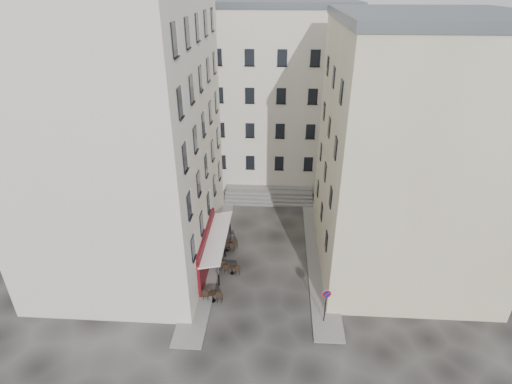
# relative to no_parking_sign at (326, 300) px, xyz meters

# --- Properties ---
(ground) EXTENTS (90.00, 90.00, 0.00)m
(ground) POSITION_rel_no_parking_sign_xyz_m (-4.26, 4.21, -1.95)
(ground) COLOR black
(ground) RESTS_ON ground
(sidewalk_left) EXTENTS (2.00, 22.00, 0.12)m
(sidewalk_left) POSITION_rel_no_parking_sign_xyz_m (-8.76, 8.21, -1.89)
(sidewalk_left) COLOR slate
(sidewalk_left) RESTS_ON ground
(sidewalk_right) EXTENTS (2.00, 18.00, 0.12)m
(sidewalk_right) POSITION_rel_no_parking_sign_xyz_m (0.24, 7.21, -1.89)
(sidewalk_right) COLOR slate
(sidewalk_right) RESTS_ON ground
(building_left) EXTENTS (12.20, 16.20, 20.60)m
(building_left) POSITION_rel_no_parking_sign_xyz_m (-14.76, 7.21, 8.36)
(building_left) COLOR beige
(building_left) RESTS_ON ground
(building_right) EXTENTS (12.20, 14.20, 18.60)m
(building_right) POSITION_rel_no_parking_sign_xyz_m (6.24, 7.71, 7.36)
(building_right) COLOR tan
(building_right) RESTS_ON ground
(building_back) EXTENTS (18.20, 10.20, 18.60)m
(building_back) POSITION_rel_no_parking_sign_xyz_m (-5.26, 23.21, 7.36)
(building_back) COLOR beige
(building_back) RESTS_ON ground
(cafe_storefront) EXTENTS (1.74, 7.30, 3.50)m
(cafe_storefront) POSITION_rel_no_parking_sign_xyz_m (-8.58, 5.21, -0.07)
(cafe_storefront) COLOR #42090D
(cafe_storefront) RESTS_ON ground
(stone_steps) EXTENTS (9.00, 3.15, 0.80)m
(stone_steps) POSITION_rel_no_parking_sign_xyz_m (-4.26, 16.79, -1.55)
(stone_steps) COLOR slate
(stone_steps) RESTS_ON ground
(bollard_near) EXTENTS (0.12, 0.12, 0.98)m
(bollard_near) POSITION_rel_no_parking_sign_xyz_m (-7.51, 3.21, -1.43)
(bollard_near) COLOR black
(bollard_near) RESTS_ON ground
(bollard_mid) EXTENTS (0.12, 0.12, 0.98)m
(bollard_mid) POSITION_rel_no_parking_sign_xyz_m (-7.51, 6.71, -1.43)
(bollard_mid) COLOR black
(bollard_mid) RESTS_ON ground
(bollard_far) EXTENTS (0.12, 0.12, 0.98)m
(bollard_far) POSITION_rel_no_parking_sign_xyz_m (-7.51, 10.21, -1.43)
(bollard_far) COLOR black
(bollard_far) RESTS_ON ground
(no_parking_sign) EXTENTS (0.62, 0.17, 2.76)m
(no_parking_sign) POSITION_rel_no_parking_sign_xyz_m (0.00, 0.00, 0.00)
(no_parking_sign) COLOR black
(no_parking_sign) RESTS_ON ground
(bistro_table_a) EXTENTS (1.42, 0.67, 1.00)m
(bistro_table_a) POSITION_rel_no_parking_sign_xyz_m (-7.71, 1.53, -1.44)
(bistro_table_a) COLOR black
(bistro_table_a) RESTS_ON ground
(bistro_table_b) EXTENTS (1.26, 0.59, 0.89)m
(bistro_table_b) POSITION_rel_no_parking_sign_xyz_m (-6.68, 4.61, -1.50)
(bistro_table_b) COLOR black
(bistro_table_b) RESTS_ON ground
(bistro_table_c) EXTENTS (1.41, 0.66, 0.99)m
(bistro_table_c) POSITION_rel_no_parking_sign_xyz_m (-7.86, 5.01, -1.45)
(bistro_table_c) COLOR black
(bistro_table_c) RESTS_ON ground
(bistro_table_d) EXTENTS (1.27, 0.60, 0.90)m
(bistro_table_d) POSITION_rel_no_parking_sign_xyz_m (-7.45, 7.53, -1.49)
(bistro_table_d) COLOR black
(bistro_table_d) RESTS_ON ground
(bistro_table_e) EXTENTS (1.35, 0.63, 0.95)m
(bistro_table_e) POSITION_rel_no_parking_sign_xyz_m (-7.27, 8.05, -1.47)
(bistro_table_e) COLOR black
(bistro_table_e) RESTS_ON ground
(pedestrian) EXTENTS (0.69, 0.49, 1.80)m
(pedestrian) POSITION_rel_no_parking_sign_xyz_m (-7.05, 8.02, -1.05)
(pedestrian) COLOR black
(pedestrian) RESTS_ON ground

